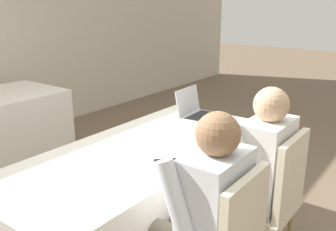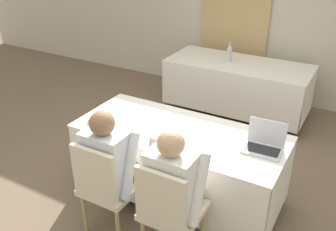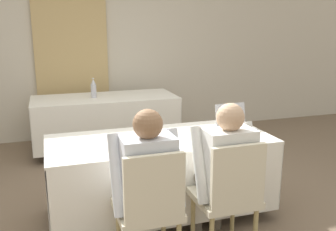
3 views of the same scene
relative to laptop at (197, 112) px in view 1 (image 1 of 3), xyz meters
The scene contains 7 objects.
conference_table_near 0.79m from the laptop, behind, with size 1.93×0.84×0.74m.
laptop is the anchor object (origin of this frame).
cell_phone 0.89m from the laptop, 159.22° to the right, with size 0.14×0.13×0.01m.
paper_beside_laptop 1.36m from the laptop, behind, with size 0.31×0.36×0.00m.
chair_near_right 0.96m from the laptop, 119.98° to the right, with size 0.44×0.44×0.91m.
person_checkered_shirt 1.26m from the laptop, 146.88° to the right, with size 0.50×0.52×1.17m.
person_white_shirt 0.83m from the laptop, 123.58° to the right, with size 0.50×0.52×1.17m.
Camera 1 is at (-1.64, -1.43, 1.62)m, focal length 40.00 mm.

